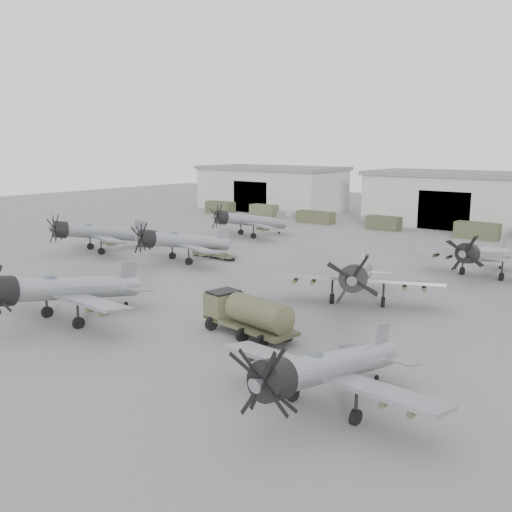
{
  "coord_description": "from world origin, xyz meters",
  "views": [
    {
      "loc": [
        31.09,
        -31.0,
        12.96
      ],
      "look_at": [
        -1.93,
        11.04,
        2.5
      ],
      "focal_mm": 40.0,
      "sensor_mm": 36.0,
      "label": 1
    }
  ],
  "objects_px": {
    "aircraft_mid_0": "(94,232)",
    "aircraft_far_1": "(482,255)",
    "aircraft_mid_1": "(179,241)",
    "fuel_tanker": "(249,313)",
    "tug_trailer": "(208,253)",
    "aircraft_far_0": "(246,220)",
    "aircraft_mid_2": "(358,276)",
    "aircraft_near_2": "(322,369)",
    "aircraft_near_1": "(59,290)",
    "ground_crew": "(156,236)"
  },
  "relations": [
    {
      "from": "aircraft_mid_0",
      "to": "aircraft_far_1",
      "type": "xyz_separation_m",
      "value": [
        41.7,
        15.15,
        -0.09
      ]
    },
    {
      "from": "aircraft_mid_1",
      "to": "aircraft_far_1",
      "type": "height_order",
      "value": "aircraft_mid_1"
    },
    {
      "from": "aircraft_mid_1",
      "to": "fuel_tanker",
      "type": "bearing_deg",
      "value": -17.59
    },
    {
      "from": "tug_trailer",
      "to": "aircraft_mid_1",
      "type": "bearing_deg",
      "value": -98.63
    },
    {
      "from": "aircraft_mid_0",
      "to": "aircraft_far_0",
      "type": "bearing_deg",
      "value": 88.47
    },
    {
      "from": "aircraft_mid_1",
      "to": "tug_trailer",
      "type": "xyz_separation_m",
      "value": [
        0.66,
        4.06,
        -1.91
      ]
    },
    {
      "from": "aircraft_mid_2",
      "to": "aircraft_far_0",
      "type": "relative_size",
      "value": 1.06
    },
    {
      "from": "fuel_tanker",
      "to": "aircraft_near_2",
      "type": "bearing_deg",
      "value": -24.46
    },
    {
      "from": "aircraft_near_1",
      "to": "aircraft_mid_1",
      "type": "distance_m",
      "value": 23.11
    },
    {
      "from": "aircraft_mid_1",
      "to": "aircraft_mid_2",
      "type": "distance_m",
      "value": 24.46
    },
    {
      "from": "tug_trailer",
      "to": "aircraft_near_2",
      "type": "bearing_deg",
      "value": -38.67
    },
    {
      "from": "aircraft_near_2",
      "to": "aircraft_mid_1",
      "type": "height_order",
      "value": "aircraft_mid_1"
    },
    {
      "from": "aircraft_far_0",
      "to": "ground_crew",
      "type": "bearing_deg",
      "value": -98.24
    },
    {
      "from": "aircraft_near_2",
      "to": "aircraft_mid_2",
      "type": "height_order",
      "value": "aircraft_mid_2"
    },
    {
      "from": "aircraft_mid_0",
      "to": "aircraft_mid_2",
      "type": "bearing_deg",
      "value": 15.47
    },
    {
      "from": "aircraft_mid_1",
      "to": "aircraft_far_0",
      "type": "height_order",
      "value": "aircraft_far_0"
    },
    {
      "from": "aircraft_near_1",
      "to": "aircraft_mid_2",
      "type": "height_order",
      "value": "aircraft_near_1"
    },
    {
      "from": "aircraft_far_1",
      "to": "aircraft_mid_1",
      "type": "bearing_deg",
      "value": -152.17
    },
    {
      "from": "aircraft_near_1",
      "to": "aircraft_mid_2",
      "type": "distance_m",
      "value": 23.22
    },
    {
      "from": "aircraft_far_1",
      "to": "tug_trailer",
      "type": "distance_m",
      "value": 29.87
    },
    {
      "from": "aircraft_mid_1",
      "to": "fuel_tanker",
      "type": "height_order",
      "value": "aircraft_mid_1"
    },
    {
      "from": "aircraft_mid_0",
      "to": "aircraft_far_0",
      "type": "relative_size",
      "value": 1.05
    },
    {
      "from": "aircraft_near_2",
      "to": "aircraft_mid_1",
      "type": "xyz_separation_m",
      "value": [
        -32.0,
        21.56,
        0.09
      ]
    },
    {
      "from": "aircraft_mid_1",
      "to": "fuel_tanker",
      "type": "distance_m",
      "value": 26.42
    },
    {
      "from": "aircraft_mid_2",
      "to": "fuel_tanker",
      "type": "distance_m",
      "value": 11.58
    },
    {
      "from": "aircraft_mid_2",
      "to": "fuel_tanker",
      "type": "xyz_separation_m",
      "value": [
        -2.3,
        -11.31,
        -0.87
      ]
    },
    {
      "from": "aircraft_mid_1",
      "to": "ground_crew",
      "type": "height_order",
      "value": "aircraft_mid_1"
    },
    {
      "from": "aircraft_near_2",
      "to": "tug_trailer",
      "type": "bearing_deg",
      "value": 144.71
    },
    {
      "from": "fuel_tanker",
      "to": "aircraft_far_1",
      "type": "bearing_deg",
      "value": 85.07
    },
    {
      "from": "fuel_tanker",
      "to": "ground_crew",
      "type": "distance_m",
      "value": 40.87
    },
    {
      "from": "aircraft_near_1",
      "to": "aircraft_mid_0",
      "type": "bearing_deg",
      "value": 140.82
    },
    {
      "from": "aircraft_mid_0",
      "to": "aircraft_far_0",
      "type": "distance_m",
      "value": 21.95
    },
    {
      "from": "fuel_tanker",
      "to": "ground_crew",
      "type": "xyz_separation_m",
      "value": [
        -34.2,
        22.36,
        -0.82
      ]
    },
    {
      "from": "aircraft_far_0",
      "to": "aircraft_far_1",
      "type": "xyz_separation_m",
      "value": [
        34.54,
        -5.59,
        -0.03
      ]
    },
    {
      "from": "tug_trailer",
      "to": "aircraft_mid_0",
      "type": "bearing_deg",
      "value": -154.37
    },
    {
      "from": "tug_trailer",
      "to": "ground_crew",
      "type": "height_order",
      "value": "ground_crew"
    },
    {
      "from": "aircraft_mid_1",
      "to": "fuel_tanker",
      "type": "relative_size",
      "value": 1.69
    },
    {
      "from": "aircraft_near_1",
      "to": "tug_trailer",
      "type": "relative_size",
      "value": 2.34
    },
    {
      "from": "aircraft_mid_2",
      "to": "tug_trailer",
      "type": "distance_m",
      "value": 24.81
    },
    {
      "from": "aircraft_mid_1",
      "to": "aircraft_mid_2",
      "type": "relative_size",
      "value": 0.96
    },
    {
      "from": "aircraft_near_2",
      "to": "fuel_tanker",
      "type": "relative_size",
      "value": 1.63
    },
    {
      "from": "tug_trailer",
      "to": "aircraft_far_0",
      "type": "bearing_deg",
      "value": 113.36
    },
    {
      "from": "ground_crew",
      "to": "aircraft_far_1",
      "type": "bearing_deg",
      "value": -103.58
    },
    {
      "from": "aircraft_near_2",
      "to": "aircraft_mid_2",
      "type": "xyz_separation_m",
      "value": [
        -7.78,
        18.12,
        0.23
      ]
    },
    {
      "from": "aircraft_mid_0",
      "to": "aircraft_far_0",
      "type": "xyz_separation_m",
      "value": [
        7.16,
        20.75,
        -0.06
      ]
    },
    {
      "from": "aircraft_near_2",
      "to": "aircraft_mid_0",
      "type": "height_order",
      "value": "aircraft_mid_0"
    },
    {
      "from": "aircraft_mid_1",
      "to": "aircraft_near_1",
      "type": "bearing_deg",
      "value": -50.09
    },
    {
      "from": "aircraft_near_2",
      "to": "aircraft_mid_2",
      "type": "distance_m",
      "value": 19.72
    },
    {
      "from": "aircraft_near_2",
      "to": "ground_crew",
      "type": "xyz_separation_m",
      "value": [
        -44.28,
        29.17,
        -1.46
      ]
    },
    {
      "from": "aircraft_mid_1",
      "to": "tug_trailer",
      "type": "relative_size",
      "value": 2.18
    }
  ]
}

